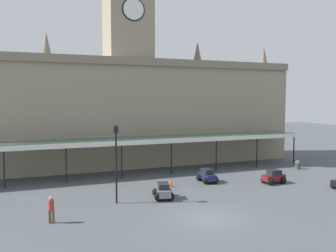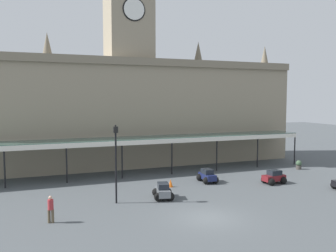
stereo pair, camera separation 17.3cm
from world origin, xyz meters
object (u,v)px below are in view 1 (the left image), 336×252
car_navy_sedan (207,177)px  traffic_cone (170,183)px  car_grey_sedan (163,192)px  victorian_lamppost (116,156)px  planter_near_kerb (298,165)px  pedestrian_crossing_forecourt (51,208)px  car_maroon_sedan (274,178)px

car_navy_sedan → traffic_cone: size_ratio=3.13×
car_grey_sedan → victorian_lamppost: victorian_lamppost is taller
car_navy_sedan → victorian_lamppost: (-9.05, -3.38, 2.96)m
car_navy_sedan → planter_near_kerb: size_ratio=2.14×
car_grey_sedan → victorian_lamppost: (-3.55, 0.08, 2.96)m
car_navy_sedan → pedestrian_crossing_forecourt: bearing=-156.5°
victorian_lamppost → traffic_cone: (5.33, 2.93, -3.14)m
victorian_lamppost → planter_near_kerb: size_ratio=5.90×
pedestrian_crossing_forecourt → victorian_lamppost: 5.84m
car_grey_sedan → pedestrian_crossing_forecourt: size_ratio=1.31×
pedestrian_crossing_forecourt → car_grey_sedan: bearing=16.9°
victorian_lamppost → traffic_cone: bearing=28.8°
car_navy_sedan → car_grey_sedan: bearing=-147.8°
car_grey_sedan → planter_near_kerb: car_grey_sedan is taller
car_grey_sedan → planter_near_kerb: (17.24, 5.16, -0.01)m
planter_near_kerb → car_maroon_sedan: bearing=-146.6°
car_grey_sedan → traffic_cone: (1.78, 3.02, -0.17)m
victorian_lamppost → planter_near_kerb: victorian_lamppost is taller
car_maroon_sedan → traffic_cone: (-9.00, 2.12, -0.17)m
car_maroon_sedan → planter_near_kerb: bearing=33.4°
car_maroon_sedan → planter_near_kerb: size_ratio=2.19×
car_navy_sedan → victorian_lamppost: bearing=-159.5°
car_grey_sedan → car_navy_sedan: bearing=32.2°
car_maroon_sedan → car_grey_sedan: same height
car_grey_sedan → planter_near_kerb: 18.00m
car_grey_sedan → planter_near_kerb: bearing=16.7°
planter_near_kerb → victorian_lamppost: bearing=-166.3°
car_navy_sedan → car_grey_sedan: size_ratio=0.94×
pedestrian_crossing_forecourt → planter_near_kerb: pedestrian_crossing_forecourt is taller
car_maroon_sedan → car_navy_sedan: size_ratio=1.02×
car_navy_sedan → victorian_lamppost: size_ratio=0.36×
car_grey_sedan → car_maroon_sedan: bearing=4.8°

